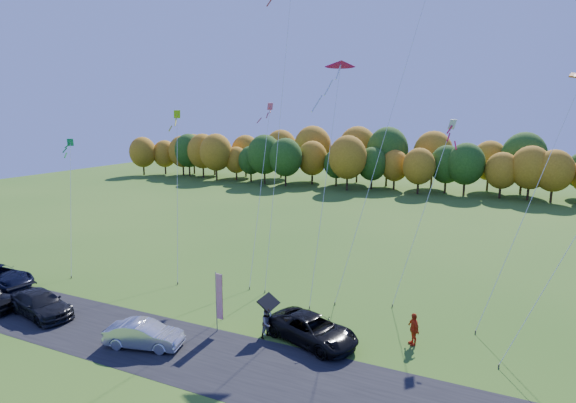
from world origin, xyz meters
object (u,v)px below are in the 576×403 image
at_px(person_east, 413,329).
at_px(silver_sedan, 144,334).
at_px(black_suv, 312,329).
at_px(feather_flag, 219,296).

bearing_deg(person_east, silver_sedan, -101.28).
distance_m(black_suv, feather_flag, 5.96).
distance_m(black_suv, silver_sedan, 9.69).
bearing_deg(feather_flag, black_suv, 12.31).
height_order(black_suv, silver_sedan, black_suv).
relative_size(black_suv, feather_flag, 1.48).
distance_m(black_suv, person_east, 5.84).
bearing_deg(feather_flag, person_east, 16.98).
bearing_deg(black_suv, feather_flag, 121.16).
distance_m(silver_sedan, feather_flag, 4.70).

